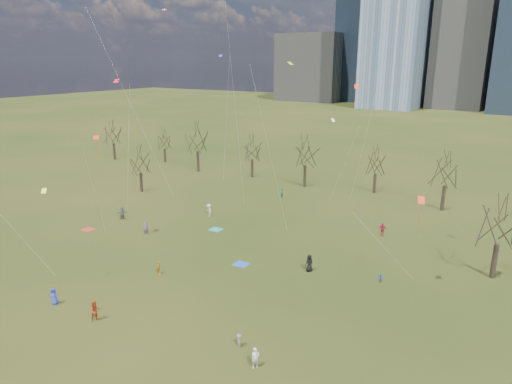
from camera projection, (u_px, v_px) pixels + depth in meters
The scene contains 19 objects.
ground at pixel (195, 284), 47.28m from camera, with size 500.00×500.00×0.00m, color black.
downtown_skyline at pixel (480, 22), 209.17m from camera, with size 212.50×78.00×118.00m.
bare_tree_row at pixel (336, 161), 75.93m from camera, with size 113.04×29.80×9.50m.
blanket_teal at pixel (216, 229), 62.45m from camera, with size 1.60×1.50×0.03m, color teal.
blanket_navy at pixel (241, 264), 51.86m from camera, with size 1.60×1.50×0.03m, color #264BB3.
blanket_crimson at pixel (88, 229), 62.42m from camera, with size 1.60×1.50×0.03m, color red.
person_0 at pixel (54, 296), 43.18m from camera, with size 0.81×0.52×1.65m, color #2A37B6.
person_1 at pixel (255, 358), 34.25m from camera, with size 0.61×0.40×1.68m, color silver.
person_2 at pixel (95, 311), 40.38m from camera, with size 0.95×0.74×1.95m, color #A03616.
person_3 at pixel (239, 340), 36.83m from camera, with size 0.76×0.44×1.18m, color slate.
person_4 at pixel (159, 268), 49.28m from camera, with size 0.85×0.35×1.45m, color orange.
person_6 at pixel (309, 263), 49.92m from camera, with size 0.95×0.62×1.94m, color black.
person_7 at pixel (146, 228), 60.56m from camera, with size 0.63×0.41×1.72m, color #704488.
person_8 at pixel (380, 278), 47.46m from camera, with size 0.47×0.36×0.96m, color #2A45B6.
person_9 at pixel (209, 210), 67.53m from camera, with size 1.20×0.69×1.86m, color silver.
person_10 at pixel (382, 229), 59.98m from camera, with size 1.04×0.43×1.78m, color #AB182E.
person_11 at pixel (122, 213), 66.21m from camera, with size 1.77×0.56×1.91m, color #5B5A5F.
person_13 at pixel (282, 193), 76.54m from camera, with size 0.59×0.39×1.63m, color #16663A.
kites_airborne at pixel (296, 132), 56.20m from camera, with size 62.76×44.55×31.62m.
Camera 1 is at (28.00, -32.88, 22.42)m, focal length 32.00 mm.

